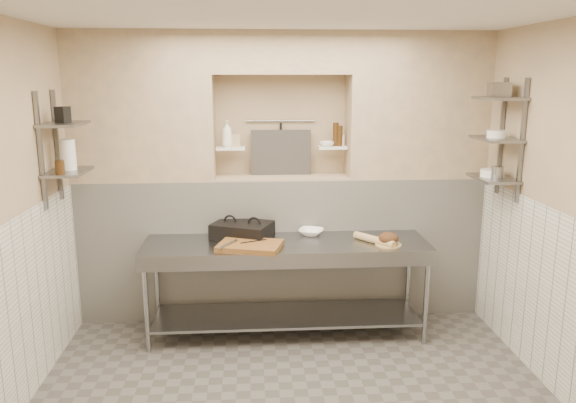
{
  "coord_description": "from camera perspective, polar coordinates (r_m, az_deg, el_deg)",
  "views": [
    {
      "loc": [
        -0.31,
        -3.72,
        2.39
      ],
      "look_at": [
        0.0,
        0.9,
        1.35
      ],
      "focal_mm": 35.0,
      "sensor_mm": 36.0,
      "label": 1
    }
  ],
  "objects": [
    {
      "name": "wall_shelf_right_upper",
      "position": [
        5.23,
        20.68,
        9.79
      ],
      "size": [
        0.3,
        0.5,
        0.03
      ],
      "primitive_type": "cube",
      "color": "slate",
      "rests_on": "wall_right"
    },
    {
      "name": "utensil_rail",
      "position": [
        5.66,
        -0.75,
        8.2
      ],
      "size": [
        0.7,
        0.02,
        0.02
      ],
      "primitive_type": "cylinder",
      "rotation": [
        0.0,
        1.57,
        0.0
      ],
      "color": "gray",
      "rests_on": "wall_back"
    },
    {
      "name": "alcove_shelf_right",
      "position": [
        5.57,
        4.52,
        5.5
      ],
      "size": [
        0.28,
        0.16,
        0.02
      ],
      "primitive_type": "cube",
      "color": "white",
      "rests_on": "backwall_lower"
    },
    {
      "name": "bowl_right",
      "position": [
        5.31,
        20.05,
        2.73
      ],
      "size": [
        0.21,
        0.21,
        0.06
      ],
      "primitive_type": "cylinder",
      "color": "white",
      "rests_on": "wall_shelf_right_lower"
    },
    {
      "name": "jar_alcove",
      "position": [
        5.51,
        -5.3,
        6.18
      ],
      "size": [
        0.08,
        0.08,
        0.12
      ],
      "primitive_type": "cube",
      "color": "tan",
      "rests_on": "alcove_shelf_left"
    },
    {
      "name": "bread_loaf",
      "position": [
        5.12,
        10.18,
        -3.68
      ],
      "size": [
        0.18,
        0.18,
        0.11
      ],
      "primitive_type": "ellipsoid",
      "color": "#4C2D19",
      "rests_on": "bread_board"
    },
    {
      "name": "hanging_steel",
      "position": [
        5.66,
        -0.74,
        6.47
      ],
      "size": [
        0.02,
        0.02,
        0.3
      ],
      "primitive_type": "cylinder",
      "color": "black",
      "rests_on": "utensil_rail"
    },
    {
      "name": "bottle_soap",
      "position": [
        5.47,
        -6.2,
        6.84
      ],
      "size": [
        0.12,
        0.12,
        0.26
      ],
      "primitive_type": "imported",
      "rotation": [
        0.0,
        0.0,
        -0.27
      ],
      "color": "white",
      "rests_on": "alcove_shelf_left"
    },
    {
      "name": "condiment_a",
      "position": [
        5.57,
        5.28,
        6.66
      ],
      "size": [
        0.05,
        0.05,
        0.2
      ],
      "primitive_type": "cylinder",
      "color": "#35200C",
      "rests_on": "alcove_shelf_right"
    },
    {
      "name": "wall_shelf_left_lower",
      "position": [
        5.07,
        -21.44,
        2.82
      ],
      "size": [
        0.3,
        0.5,
        0.02
      ],
      "primitive_type": "cube",
      "color": "slate",
      "rests_on": "wall_left"
    },
    {
      "name": "backwall_pillar_right",
      "position": [
        5.71,
        12.92,
        9.44
      ],
      "size": [
        1.35,
        0.4,
        1.4
      ],
      "primitive_type": "cube",
      "color": "tan",
      "rests_on": "backwall_lower"
    },
    {
      "name": "alcove_sill",
      "position": [
        5.56,
        -0.64,
        2.51
      ],
      "size": [
        1.3,
        0.4,
        0.02
      ],
      "primitive_type": "cube",
      "color": "tan",
      "rests_on": "backwall_lower"
    },
    {
      "name": "shelf_rail_right_a",
      "position": [
        5.49,
        20.83,
        6.2
      ],
      "size": [
        0.03,
        0.03,
        1.05
      ],
      "primitive_type": "cube",
      "color": "slate",
      "rests_on": "wall_right"
    },
    {
      "name": "backwall_lower",
      "position": [
        5.73,
        -0.62,
        -4.49
      ],
      "size": [
        4.0,
        0.4,
        1.4
      ],
      "primitive_type": "cube",
      "color": "white",
      "rests_on": "floor"
    },
    {
      "name": "panini_press",
      "position": [
        5.3,
        -4.67,
        -2.91
      ],
      "size": [
        0.63,
        0.55,
        0.14
      ],
      "rotation": [
        0.0,
        0.0,
        -0.4
      ],
      "color": "black",
      "rests_on": "prep_table"
    },
    {
      "name": "wall_front",
      "position": [
        2.0,
        5.72,
        -16.93
      ],
      "size": [
        4.0,
        0.1,
        2.8
      ],
      "primitive_type": "cube",
      "color": "tan",
      "rests_on": "ground"
    },
    {
      "name": "prep_table",
      "position": [
        5.21,
        -0.16,
        -6.93
      ],
      "size": [
        2.6,
        0.7,
        0.9
      ],
      "color": "gray",
      "rests_on": "floor"
    },
    {
      "name": "wall_back",
      "position": [
        5.81,
        -0.78,
        2.85
      ],
      "size": [
        4.0,
        0.1,
        2.8
      ],
      "primitive_type": "cube",
      "color": "tan",
      "rests_on": "ground"
    },
    {
      "name": "condiment_b",
      "position": [
        5.58,
        4.87,
        6.82
      ],
      "size": [
        0.06,
        0.06,
        0.23
      ],
      "primitive_type": "cylinder",
      "color": "#35200C",
      "rests_on": "alcove_shelf_right"
    },
    {
      "name": "shelf_rail_right_b",
      "position": [
        5.13,
        22.67,
        5.66
      ],
      "size": [
        0.03,
        0.03,
        1.05
      ],
      "primitive_type": "cube",
      "color": "slate",
      "rests_on": "wall_right"
    },
    {
      "name": "jar_left",
      "position": [
        4.88,
        -22.16,
        3.24
      ],
      "size": [
        0.08,
        0.08,
        0.11
      ],
      "primitive_type": "cylinder",
      "color": "#35200C",
      "rests_on": "wall_shelf_left_lower"
    },
    {
      "name": "rolling_pin",
      "position": [
        5.17,
        8.75,
        -3.85
      ],
      "size": [
        0.33,
        0.39,
        0.07
      ],
      "primitive_type": "cylinder",
      "rotation": [
        1.57,
        0.0,
        0.67
      ],
      "color": "tan",
      "rests_on": "prep_table"
    },
    {
      "name": "alcove_shelf_left",
      "position": [
        5.51,
        -5.87,
        5.41
      ],
      "size": [
        0.28,
        0.16,
        0.02
      ],
      "primitive_type": "cube",
      "color": "white",
      "rests_on": "backwall_lower"
    },
    {
      "name": "bowl_right_mid",
      "position": [
        5.25,
        20.46,
        6.45
      ],
      "size": [
        0.17,
        0.17,
        0.06
      ],
      "primitive_type": "cylinder",
      "color": "white",
      "rests_on": "wall_shelf_right_mid"
    },
    {
      "name": "tongs",
      "position": [
        4.93,
        -6.08,
        -4.32
      ],
      "size": [
        0.15,
        0.23,
        0.02
      ],
      "primitive_type": "cylinder",
      "rotation": [
        1.57,
        0.0,
        -0.55
      ],
      "color": "gray",
      "rests_on": "cutting_board"
    },
    {
      "name": "shelf_rail_left_b",
      "position": [
        4.9,
        -23.83,
        4.67
      ],
      "size": [
        0.03,
        0.03,
        0.95
      ],
      "primitive_type": "cube",
      "color": "slate",
      "rests_on": "wall_left"
    },
    {
      "name": "wainscot_left",
      "position": [
        4.42,
        -26.46,
        -11.23
      ],
      "size": [
        0.02,
        3.9,
        1.4
      ],
      "primitive_type": "cube",
      "color": "white",
      "rests_on": "floor"
    },
    {
      "name": "wall_shelf_right_lower",
      "position": [
        5.3,
        20.1,
        2.23
      ],
      "size": [
        0.3,
        0.5,
        0.02
      ],
      "primitive_type": "cube",
      "color": "slate",
      "rests_on": "wall_right"
    },
    {
      "name": "wall_shelf_left_upper",
      "position": [
        5.02,
        -21.81,
        7.32
      ],
      "size": [
        0.3,
        0.5,
        0.03
      ],
      "primitive_type": "cube",
      "color": "slate",
      "rests_on": "wall_left"
    },
    {
      "name": "box_left_upper",
      "position": [
        5.01,
        -21.91,
        8.19
      ],
      "size": [
        0.12,
        0.12,
        0.13
      ],
      "primitive_type": "cube",
      "rotation": [
        0.0,
        0.0,
        -0.4
      ],
      "color": "black",
      "rests_on": "wall_shelf_left_upper"
    },
    {
      "name": "bread_board",
      "position": [
        5.13,
        10.15,
        -4.33
      ],
      "size": [
        0.23,
        0.23,
        0.01
      ],
      "primitive_type": "cylinder",
      "color": "tan",
      "rests_on": "prep_table"
    },
    {
      "name": "knife_blade",
      "position": [
        5.01,
        -3.52,
        -4.08
      ],
      "size": [
        0.24,
        0.13,
        0.01
      ],
      "primitive_type": "cube",
      "rotation": [
        0.0,
        0.0,
        0.41
      ],
      "color": "gray",
      "rests_on": "cutting_board"
    },
    {
      "name": "mixing_bowl",
      "position": [
        5.38,
        2.36,
        -3.11
      ],
      "size": [
        0.3,
        0.3,
        0.06
      ],
      "primitive_type": "imported",
      "rotation": [
        0.0,
        0.0,
        -0.32
      ],
      "color": "white",
      "rests_on": "prep_table"
    },
    {
      "name": "wall_shelf_right_mid",
      "position": [
        5.26,
        20.39,
        5.98
      ],
      "size": [
        0.3,
        0.5,
        0.02
      ],
      "primitive_type": "cube",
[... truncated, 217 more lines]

